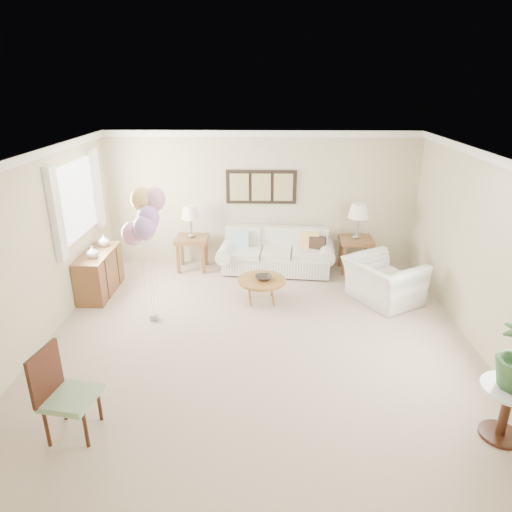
# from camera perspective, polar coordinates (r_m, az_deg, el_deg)

# --- Properties ---
(ground_plane) EXTENTS (6.00, 6.00, 0.00)m
(ground_plane) POSITION_cam_1_polar(r_m,az_deg,el_deg) (6.61, 0.30, -10.42)
(ground_plane) COLOR tan
(room_shell) EXTENTS (6.04, 6.04, 2.60)m
(room_shell) POSITION_cam_1_polar(r_m,az_deg,el_deg) (6.02, -0.70, 3.38)
(room_shell) COLOR beige
(room_shell) RESTS_ON ground
(wall_art_triptych) EXTENTS (1.35, 0.06, 0.65)m
(wall_art_triptych) POSITION_cam_1_polar(r_m,az_deg,el_deg) (8.81, 0.67, 8.62)
(wall_art_triptych) COLOR black
(wall_art_triptych) RESTS_ON ground
(sofa) EXTENTS (2.28, 1.01, 0.81)m
(sofa) POSITION_cam_1_polar(r_m,az_deg,el_deg) (8.78, 2.61, 0.16)
(sofa) COLOR white
(sofa) RESTS_ON ground
(end_table_left) EXTENTS (0.60, 0.55, 0.66)m
(end_table_left) POSITION_cam_1_polar(r_m,az_deg,el_deg) (8.84, -8.01, 1.72)
(end_table_left) COLOR brown
(end_table_left) RESTS_ON ground
(end_table_right) EXTENTS (0.61, 0.55, 0.67)m
(end_table_right) POSITION_cam_1_polar(r_m,az_deg,el_deg) (8.87, 12.39, 1.54)
(end_table_right) COLOR brown
(end_table_right) RESTS_ON ground
(lamp_left) EXTENTS (0.35, 0.35, 0.61)m
(lamp_left) POSITION_cam_1_polar(r_m,az_deg,el_deg) (8.66, -8.20, 5.28)
(lamp_left) COLOR gray
(lamp_left) RESTS_ON end_table_left
(lamp_right) EXTENTS (0.38, 0.38, 0.67)m
(lamp_right) POSITION_cam_1_polar(r_m,az_deg,el_deg) (8.69, 12.70, 5.39)
(lamp_right) COLOR gray
(lamp_right) RESTS_ON end_table_right
(coffee_table) EXTENTS (0.79, 0.79, 0.40)m
(coffee_table) POSITION_cam_1_polar(r_m,az_deg,el_deg) (7.52, 0.70, -3.14)
(coffee_table) COLOR #955E25
(coffee_table) RESTS_ON ground
(decor_bowl) EXTENTS (0.32, 0.32, 0.07)m
(decor_bowl) POSITION_cam_1_polar(r_m,az_deg,el_deg) (7.48, 0.95, -2.74)
(decor_bowl) COLOR #2C231E
(decor_bowl) RESTS_ON coffee_table
(armchair) EXTENTS (1.40, 1.45, 0.72)m
(armchair) POSITION_cam_1_polar(r_m,az_deg,el_deg) (7.83, 15.63, -3.01)
(armchair) COLOR white
(armchair) RESTS_ON ground
(side_table) EXTENTS (0.57, 0.57, 0.61)m
(side_table) POSITION_cam_1_polar(r_m,az_deg,el_deg) (5.44, 28.97, -15.42)
(side_table) COLOR silver
(side_table) RESTS_ON ground
(accent_chair) EXTENTS (0.57, 0.57, 1.00)m
(accent_chair) POSITION_cam_1_polar(r_m,az_deg,el_deg) (5.20, -23.04, -15.28)
(accent_chair) COLOR gray
(accent_chair) RESTS_ON ground
(credenza) EXTENTS (0.46, 1.20, 0.74)m
(credenza) POSITION_cam_1_polar(r_m,az_deg,el_deg) (8.28, -18.97, -1.98)
(credenza) COLOR brown
(credenza) RESTS_ON ground
(vase_white) EXTENTS (0.22, 0.22, 0.20)m
(vase_white) POSITION_cam_1_polar(r_m,az_deg,el_deg) (7.91, -19.78, 0.49)
(vase_white) COLOR silver
(vase_white) RESTS_ON credenza
(vase_sage) EXTENTS (0.25, 0.25, 0.20)m
(vase_sage) POSITION_cam_1_polar(r_m,az_deg,el_deg) (8.40, -18.50, 1.85)
(vase_sage) COLOR beige
(vase_sage) RESTS_ON credenza
(balloon_cluster) EXTENTS (0.61, 0.60, 2.07)m
(balloon_cluster) POSITION_cam_1_polar(r_m,az_deg,el_deg) (6.63, -13.78, 4.85)
(balloon_cluster) COLOR gray
(balloon_cluster) RESTS_ON ground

